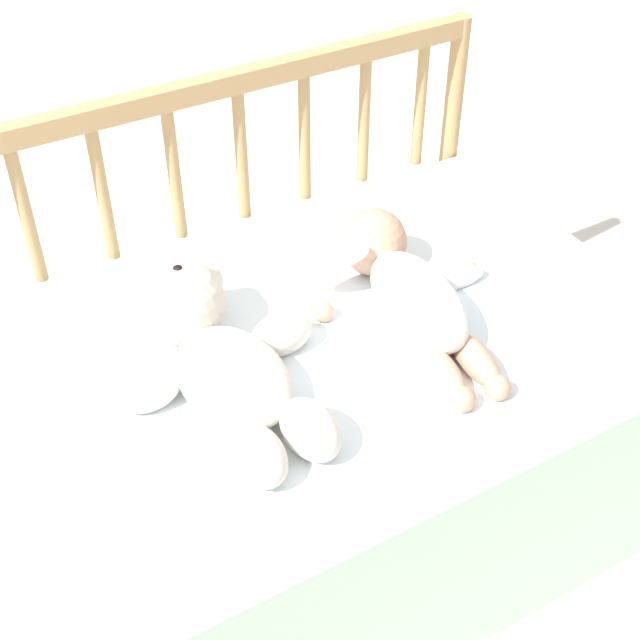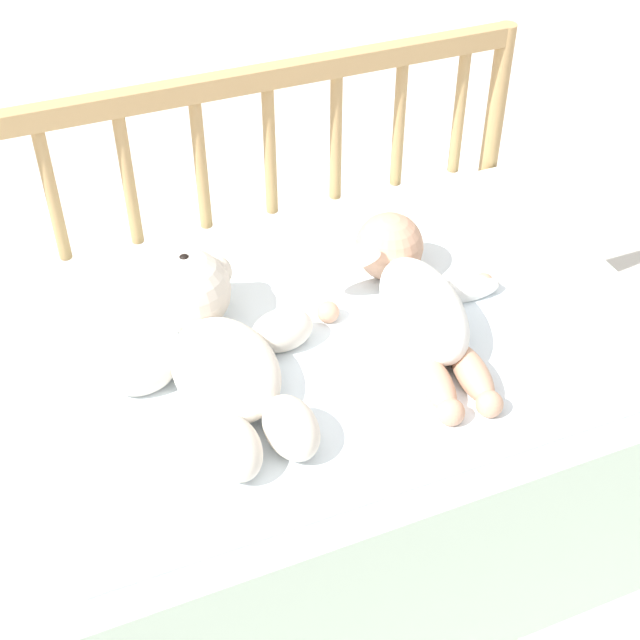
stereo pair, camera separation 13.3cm
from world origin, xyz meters
The scene contains 6 objects.
ground_plane centered at (0.00, 0.00, 0.00)m, with size 12.00×12.00×0.00m, color silver.
crib_mattress centered at (0.00, 0.00, 0.22)m, with size 1.09×0.71×0.44m.
crib_rail centered at (0.00, 0.38, 0.51)m, with size 1.09×0.04×0.72m.
blanket centered at (0.01, -0.04, 0.44)m, with size 0.85×0.55×0.01m.
teddy_bear centered at (-0.16, 0.01, 0.49)m, with size 0.32×0.43×0.14m.
baby centered at (0.17, 0.00, 0.48)m, with size 0.31×0.43×0.11m.
Camera 2 is at (-0.39, -0.95, 1.36)m, focal length 50.00 mm.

